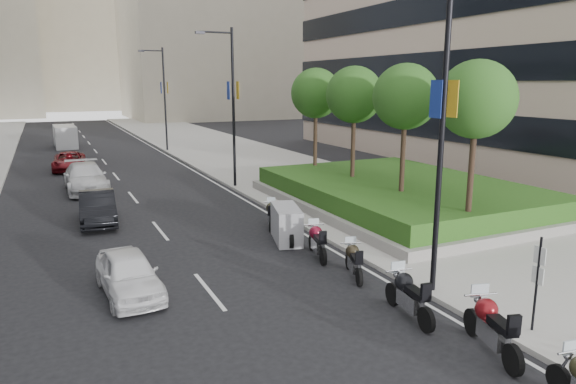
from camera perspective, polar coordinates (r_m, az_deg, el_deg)
ground at (r=12.77m, az=3.43°, el=-16.15°), size 160.00×160.00×0.00m
sidewalk_right at (r=42.80m, az=-5.35°, el=4.01°), size 10.00×100.00×0.15m
lane_edge at (r=41.32m, az=-12.28°, el=3.40°), size 0.12×100.00×0.01m
lane_centre at (r=40.48m, az=-19.46°, el=2.81°), size 0.12×100.00×0.01m
building_cream_right at (r=94.70m, az=-8.77°, el=19.19°), size 28.00×24.00×36.00m
building_cream_centre at (r=130.69m, az=-22.99°, el=16.84°), size 30.00×24.00×38.00m
planter at (r=25.79m, az=12.29°, el=-0.95°), size 10.00×14.00×0.40m
hedge at (r=25.66m, az=12.35°, el=0.36°), size 9.40×13.40×0.80m
tree_0 at (r=19.67m, az=20.21°, el=9.57°), size 2.80×2.80×6.30m
tree_1 at (r=22.66m, az=12.93°, el=10.23°), size 2.80×2.80×6.30m
tree_2 at (r=25.93m, az=7.39°, el=10.62°), size 2.80×2.80×6.30m
tree_3 at (r=29.38m, az=3.11°, el=10.86°), size 2.80×2.80×6.30m
lamp_post_0 at (r=14.52m, az=16.36°, el=7.77°), size 2.34×0.45×9.00m
lamp_post_1 at (r=29.46m, az=-6.39°, el=10.11°), size 2.34×0.45×9.00m
lamp_post_2 at (r=46.84m, az=-13.74°, el=10.54°), size 2.34×0.45×9.00m
parking_sign at (r=13.70m, az=25.95°, el=-8.71°), size 0.06×0.32×2.50m
motorcycle_1 at (r=12.81m, az=21.65°, el=-13.71°), size 0.99×2.35×1.20m
motorcycle_2 at (r=13.97m, az=13.21°, el=-11.11°), size 0.76×2.29×1.14m
motorcycle_3 at (r=16.43m, az=7.31°, el=-7.59°), size 0.87×1.93×1.00m
motorcycle_4 at (r=18.07m, az=3.26°, el=-5.52°), size 0.81×2.14×1.08m
motorcycle_5 at (r=19.80m, az=-0.19°, el=-3.60°), size 1.48×2.42×1.37m
motorcycle_6 at (r=21.87m, az=-1.90°, el=-2.50°), size 0.99×1.86×1.00m
car_a at (r=15.66m, az=-17.29°, el=-8.67°), size 1.71×3.81×1.27m
car_b at (r=23.88m, az=-20.40°, el=-1.63°), size 1.72×4.27×1.38m
car_c at (r=31.18m, az=-21.56°, el=1.51°), size 2.25×5.38×1.55m
car_d at (r=39.15m, az=-23.14°, el=3.17°), size 2.48×4.74×1.28m
delivery_van at (r=53.16m, az=-23.49°, el=5.58°), size 1.98×4.90×2.04m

